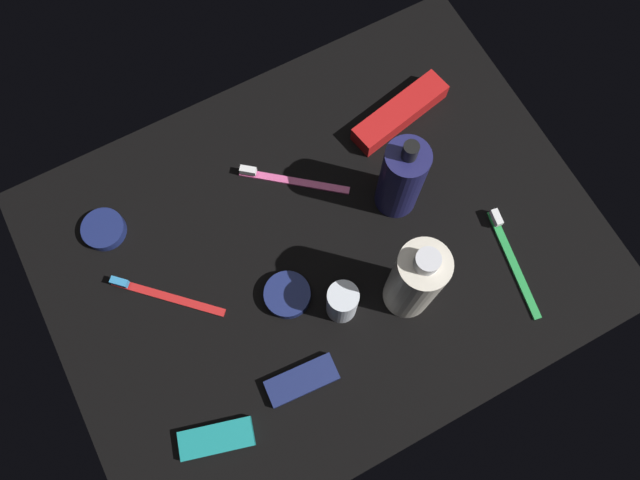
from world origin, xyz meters
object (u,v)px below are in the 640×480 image
(bodywash_bottle, at_px, (415,281))
(cream_tin_left, at_px, (287,295))
(lotion_bottle, at_px, (401,179))
(toothbrush_pink, at_px, (287,179))
(snack_bar_teal, at_px, (216,439))
(deodorant_stick, at_px, (342,302))
(cream_tin_right, at_px, (104,229))
(snack_bar_navy, at_px, (302,380))
(toothbrush_green, at_px, (511,257))
(toothbrush_red, at_px, (161,295))
(toothpaste_box_red, at_px, (400,113))

(bodywash_bottle, relative_size, cream_tin_left, 2.87)
(lotion_bottle, bearing_deg, toothbrush_pink, 141.68)
(bodywash_bottle, relative_size, snack_bar_teal, 1.94)
(bodywash_bottle, height_order, deodorant_stick, bodywash_bottle)
(bodywash_bottle, distance_m, cream_tin_right, 0.49)
(snack_bar_teal, xyz_separation_m, cream_tin_left, (0.18, 0.14, 0.00))
(snack_bar_teal, xyz_separation_m, cream_tin_right, (-0.02, 0.36, 0.00))
(bodywash_bottle, bearing_deg, snack_bar_teal, -171.13)
(snack_bar_navy, xyz_separation_m, cream_tin_right, (-0.17, 0.35, 0.00))
(toothbrush_pink, bearing_deg, bodywash_bottle, -73.90)
(cream_tin_left, bearing_deg, cream_tin_right, 132.04)
(bodywash_bottle, bearing_deg, snack_bar_navy, -168.96)
(cream_tin_left, relative_size, cream_tin_right, 1.05)
(toothbrush_green, xyz_separation_m, snack_bar_teal, (-0.51, -0.03, 0.00))
(lotion_bottle, distance_m, toothbrush_red, 0.40)
(snack_bar_teal, relative_size, cream_tin_right, 1.56)
(toothbrush_pink, xyz_separation_m, snack_bar_navy, (-0.13, -0.29, 0.00))
(snack_bar_navy, relative_size, cream_tin_right, 1.56)
(bodywash_bottle, distance_m, snack_bar_navy, 0.22)
(bodywash_bottle, distance_m, toothbrush_red, 0.38)
(bodywash_bottle, height_order, toothbrush_pink, bodywash_bottle)
(snack_bar_teal, bearing_deg, deodorant_stick, 34.28)
(snack_bar_teal, bearing_deg, snack_bar_navy, 21.65)
(toothbrush_green, distance_m, snack_bar_teal, 0.51)
(snack_bar_navy, distance_m, cream_tin_right, 0.39)
(bodywash_bottle, relative_size, snack_bar_navy, 1.94)
(bodywash_bottle, height_order, cream_tin_left, bodywash_bottle)
(deodorant_stick, relative_size, cream_tin_right, 1.35)
(toothbrush_pink, xyz_separation_m, snack_bar_teal, (-0.27, -0.31, 0.00))
(snack_bar_navy, bearing_deg, cream_tin_right, 119.66)
(toothpaste_box_red, distance_m, cream_tin_right, 0.51)
(cream_tin_left, bearing_deg, deodorant_stick, -40.91)
(snack_bar_teal, relative_size, cream_tin_left, 1.48)
(deodorant_stick, distance_m, toothpaste_box_red, 0.34)
(lotion_bottle, distance_m, snack_bar_teal, 0.46)
(cream_tin_left, xyz_separation_m, cream_tin_right, (-0.21, 0.23, -0.00))
(toothbrush_red, bearing_deg, snack_bar_teal, -93.26)
(snack_bar_teal, bearing_deg, toothbrush_pink, 64.55)
(toothbrush_pink, bearing_deg, lotion_bottle, -38.32)
(toothpaste_box_red, relative_size, cream_tin_right, 2.64)
(lotion_bottle, height_order, cream_tin_left, lotion_bottle)
(bodywash_bottle, xyz_separation_m, snack_bar_teal, (-0.34, -0.05, -0.08))
(toothbrush_green, height_order, cream_tin_right, toothbrush_green)
(deodorant_stick, distance_m, toothbrush_red, 0.28)
(cream_tin_left, bearing_deg, toothbrush_green, -17.96)
(toothbrush_green, relative_size, snack_bar_navy, 1.73)
(toothbrush_red, bearing_deg, toothbrush_green, -21.67)
(lotion_bottle, height_order, snack_bar_teal, lotion_bottle)
(bodywash_bottle, relative_size, toothbrush_red, 1.46)
(lotion_bottle, height_order, toothpaste_box_red, lotion_bottle)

